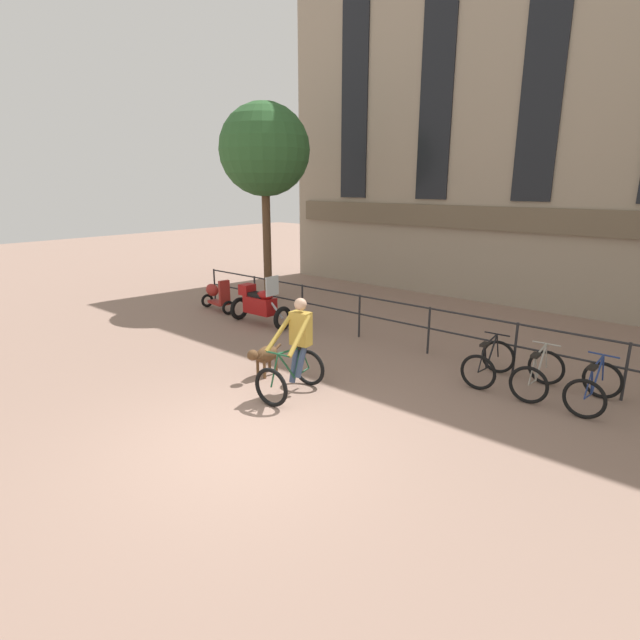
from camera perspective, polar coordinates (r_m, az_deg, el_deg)
name	(u,v)px	position (r m, az deg, el deg)	size (l,w,h in m)	color
ground_plane	(247,443)	(7.47, -8.31, -13.74)	(60.00, 60.00, 0.00)	#8E7060
canal_railing	(429,322)	(11.03, 12.37, -0.27)	(15.05, 0.05, 1.05)	#232326
building_facade	(545,103)	(16.13, 24.29, 21.70)	(18.00, 0.72, 11.54)	gray
cyclist_with_bike	(295,352)	(8.75, -2.85, -3.67)	(0.83, 1.25, 1.70)	black
dog	(264,355)	(9.66, -6.38, -4.02)	(0.31, 0.95, 0.62)	brown
parked_motorcycle	(260,304)	(13.17, -6.93, 1.84)	(1.76, 0.67, 1.35)	black
parked_bicycle_near_lamp	(488,363)	(9.91, 18.70, -4.66)	(0.72, 1.14, 0.86)	black
parked_bicycle_mid_left	(538,374)	(9.64, 23.63, -5.72)	(0.70, 1.14, 0.86)	black
parked_bicycle_mid_right	(594,388)	(9.45, 28.81, -6.79)	(0.69, 1.13, 0.86)	black
parked_scooter	(216,295)	(14.89, -11.77, 2.80)	(1.32, 0.56, 0.96)	black
tree_canalside_left	(264,151)	(16.17, -6.37, 18.67)	(2.79, 2.79, 6.00)	brown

